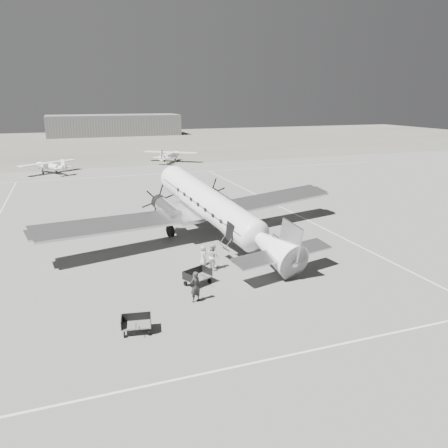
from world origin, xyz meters
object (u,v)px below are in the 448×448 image
Objects in this scene: dc3_airliner at (216,211)px; baggage_cart_near at (197,277)px; light_plane_left at (50,167)px; hangar_main at (114,125)px; ground_crew at (195,287)px; passenger at (203,255)px; ramp_agent at (213,256)px; baggage_cart_far at (136,325)px; light_plane_right at (170,156)px.

baggage_cart_near is at bearing -130.59° from dc3_airliner.
light_plane_left is (-14.30, 42.92, -1.78)m from dc3_airliner.
hangar_main is 21.32× the size of ground_crew.
passenger is at bearing -110.44° from light_plane_left.
dc3_airliner is at bearing -33.43° from ramp_agent.
ground_crew is (3.99, 2.49, 0.52)m from baggage_cart_far.
baggage_cart_far is 0.84× the size of ramp_agent.
dc3_airliner is at bearing -92.00° from hangar_main.
hangar_main reaches higher than dc3_airliner.
light_plane_left reaches higher than passenger.
hangar_main is 124.75m from baggage_cart_near.
light_plane_left is at bearing -104.03° from hangar_main.
dc3_airliner is 14.96× the size of ground_crew.
passenger is (-9.90, -53.80, -0.36)m from light_plane_right.
dc3_airliner is 15.79m from baggage_cart_far.
dc3_airliner is at bearing -134.55° from ground_crew.
ramp_agent is (1.88, 2.28, 0.46)m from baggage_cart_near.
ground_crew is (9.43, -53.28, -0.05)m from light_plane_left.
light_plane_right is at bearing -19.71° from passenger.
light_plane_right is 5.54× the size of ground_crew.
hangar_main reaches higher than light_plane_right.
hangar_main is 1.43× the size of dc3_airliner.
hangar_main is 127.15m from ground_crew.
ground_crew is 5.37m from ramp_agent.
ground_crew reaches higher than passenger.
ground_crew is at bearing -134.19° from baggage_cart_near.
light_plane_right reaches higher than passenger.
light_plane_right is 5.88× the size of baggage_cart_near.
ramp_agent is at bearing -92.92° from hangar_main.
ground_crew is at bearing -94.03° from hangar_main.
hangar_main reaches higher than passenger.
baggage_cart_near is 0.94× the size of ramp_agent.
ramp_agent is (12.14, -48.65, -0.05)m from light_plane_left.
baggage_cart_near is at bearing 54.63° from baggage_cart_far.
baggage_cart_far is at bearing 133.26° from passenger.
dc3_airliner is 5.79m from passenger.
baggage_cart_near is 3.57m from passenger.
light_plane_left reaches higher than baggage_cart_near.
baggage_cart_near is (-8.11, -124.46, -2.78)m from hangar_main.
dc3_airliner is at bearing -105.77° from light_plane_left.
light_plane_left is 5.06× the size of ramp_agent.
baggage_cart_far is 1.07× the size of passenger.
ramp_agent reaches higher than baggage_cart_near.
ramp_agent reaches higher than passenger.
hangar_main reaches higher than ramp_agent.
light_plane_left is 22.42m from light_plane_right.
dc3_airliner is 15.90× the size of baggage_cart_near.
light_plane_right is 63.99m from baggage_cart_far.
baggage_cart_far is 9.79m from ramp_agent.
ground_crew is (-0.83, -2.36, 0.46)m from baggage_cart_near.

